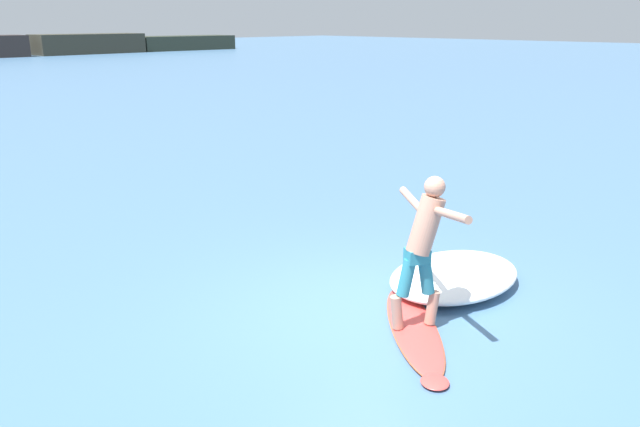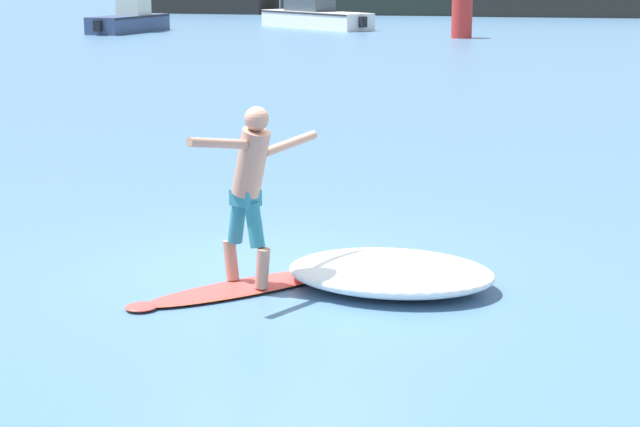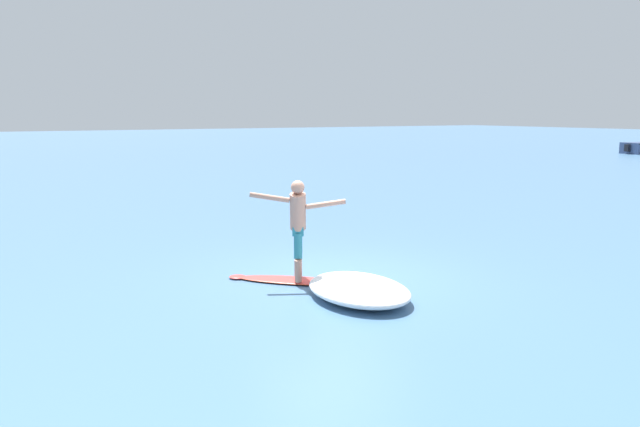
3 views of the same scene
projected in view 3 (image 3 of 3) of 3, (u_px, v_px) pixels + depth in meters
name	position (u px, v px, depth m)	size (l,w,h in m)	color
ground_plane	(332.00, 278.00, 11.53)	(200.00, 200.00, 0.00)	teal
surfboard	(296.00, 280.00, 11.24)	(1.97, 2.08, 0.20)	#DB4641
surfer	(298.00, 221.00, 10.98)	(0.91, 1.51, 1.81)	tan
wave_foam_at_tail	(359.00, 289.00, 10.19)	(2.14, 1.55, 0.33)	white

